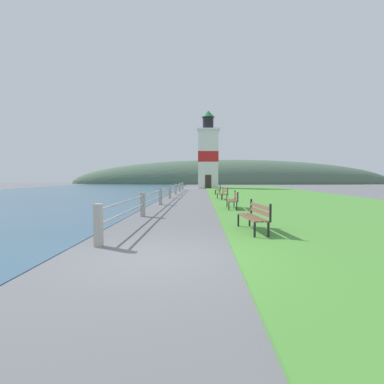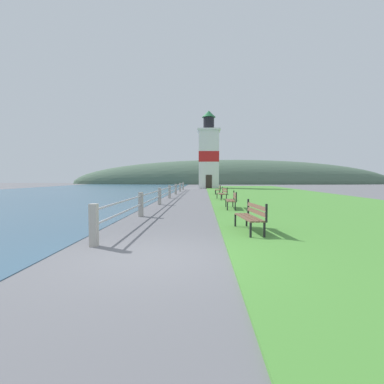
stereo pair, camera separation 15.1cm
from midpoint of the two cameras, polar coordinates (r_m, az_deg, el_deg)
The scene contains 10 objects.
ground_plane at distance 6.25m, azimuth -7.30°, elevation -12.40°, with size 160.00×160.00×0.00m, color slate.
grass_verge at distance 26.48m, azimuth 16.54°, elevation -0.78°, with size 12.00×58.91×0.06m.
water_strip at distance 29.75m, azimuth -28.46°, elevation -0.66°, with size 24.00×94.26×0.01m.
seawall_railing at distance 23.30m, azimuth -4.12°, elevation 0.25°, with size 0.18×32.56×1.01m.
park_bench_near at distance 8.94m, azimuth 11.74°, elevation -4.31°, with size 0.68×1.86×0.94m.
park_bench_midway at distance 15.23m, azimuth 7.93°, elevation -1.35°, with size 0.53×1.79×0.94m.
park_bench_far at distance 21.45m, azimuth 6.08°, elevation -0.14°, with size 0.67×1.81×0.94m.
park_bench_by_lighthouse at distance 27.90m, azimuth 5.22°, elevation 0.55°, with size 0.50×1.75×0.94m.
lighthouse at distance 44.97m, azimuth 3.29°, elevation 7.04°, with size 3.36×3.36×11.51m.
distant_hillside at distance 75.57m, azimuth 7.38°, elevation 1.55°, with size 80.00×16.00×12.00m.
Camera 2 is at (1.06, -5.94, 1.64)m, focal length 28.00 mm.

